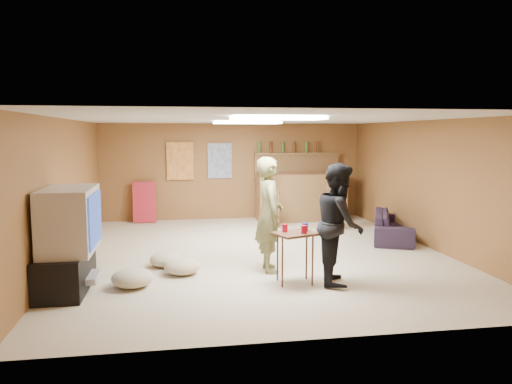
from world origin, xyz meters
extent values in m
plane|color=#BEAE91|center=(0.00, 0.00, 0.00)|extent=(7.00, 7.00, 0.00)
cube|color=silver|center=(0.00, 0.00, 2.20)|extent=(6.00, 7.00, 0.02)
cube|color=brown|center=(0.00, 3.50, 1.10)|extent=(6.00, 0.02, 2.20)
cube|color=brown|center=(0.00, -3.50, 1.10)|extent=(6.00, 0.02, 2.20)
cube|color=brown|center=(-3.00, 0.00, 1.10)|extent=(0.02, 7.00, 2.20)
cube|color=brown|center=(3.00, 0.00, 1.10)|extent=(0.02, 7.00, 2.20)
cube|color=black|center=(-2.72, -1.50, 0.25)|extent=(0.55, 1.30, 0.50)
cube|color=#B2B2B7|center=(-2.50, -1.50, 0.15)|extent=(0.35, 0.50, 0.08)
cube|color=#B2B2B7|center=(-2.65, -1.50, 0.90)|extent=(0.60, 1.10, 0.80)
cube|color=navy|center=(-2.34, -1.50, 0.90)|extent=(0.02, 0.95, 0.65)
cube|color=brown|center=(1.50, 2.95, 0.55)|extent=(2.00, 0.60, 1.10)
cube|color=#3C2113|center=(1.50, 2.70, 1.10)|extent=(2.10, 0.12, 0.05)
cube|color=brown|center=(1.50, 3.40, 1.50)|extent=(2.00, 0.18, 0.05)
cube|color=brown|center=(1.50, 3.42, 1.20)|extent=(2.00, 0.14, 0.60)
cube|color=#BF3F26|center=(-1.20, 3.46, 1.35)|extent=(0.60, 0.03, 0.85)
cube|color=#334C99|center=(-0.30, 3.46, 1.35)|extent=(0.55, 0.03, 0.80)
cube|color=#B52130|center=(-2.00, 3.30, 0.45)|extent=(0.50, 0.26, 0.91)
cube|color=white|center=(0.00, -1.50, 2.17)|extent=(1.20, 0.60, 0.04)
cube|color=white|center=(0.00, 1.20, 2.17)|extent=(1.20, 0.60, 0.04)
imported|color=olive|center=(-0.02, -1.04, 0.82)|extent=(0.40, 0.60, 1.64)
imported|color=black|center=(0.78, -1.76, 0.79)|extent=(0.78, 0.90, 1.59)
imported|color=black|center=(2.70, 0.70, 0.26)|extent=(1.34, 1.88, 0.51)
cube|color=#3C2113|center=(0.20, -1.69, 0.34)|extent=(0.64, 0.58, 0.68)
cylinder|color=red|center=(0.08, -1.63, 0.73)|extent=(0.10, 0.10, 0.10)
cylinder|color=red|center=(0.30, -1.76, 0.73)|extent=(0.09, 0.09, 0.11)
cylinder|color=navy|center=(0.37, -1.59, 0.73)|extent=(0.09, 0.09, 0.10)
ellipsoid|color=tan|center=(-1.26, -1.02, 0.11)|extent=(0.55, 0.55, 0.23)
ellipsoid|color=tan|center=(-1.49, -0.57, 0.11)|extent=(0.49, 0.49, 0.21)
ellipsoid|color=tan|center=(-1.90, -1.52, 0.12)|extent=(0.58, 0.58, 0.24)
camera|label=1|loc=(-1.36, -7.94, 1.97)|focal=35.00mm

